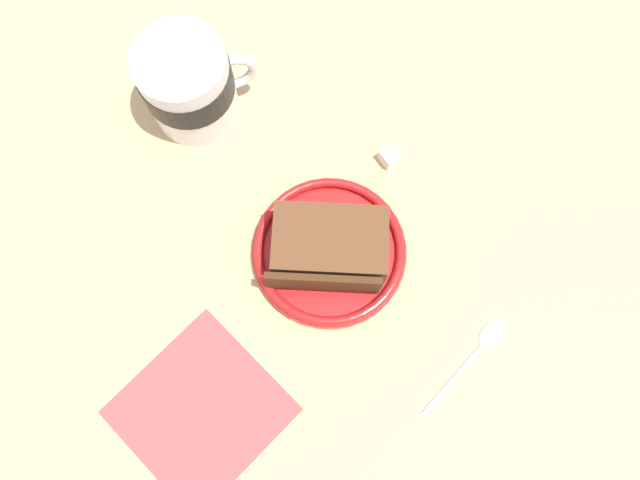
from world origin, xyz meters
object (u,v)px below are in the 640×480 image
object	(u,v)px
cake_slice	(325,249)
tea_mug	(189,83)
small_plate	(325,253)
sugar_cube	(389,156)
teaspoon	(481,348)
folded_napkin	(201,411)

from	to	relation	value
cake_slice	tea_mug	distance (cm)	19.95
small_plate	sugar_cube	bearing A→B (deg)	-58.84
small_plate	teaspoon	bearing A→B (deg)	-147.79
sugar_cube	folded_napkin	bearing A→B (deg)	117.85
cake_slice	teaspoon	xyz separation A→B (cm)	(-13.59, -8.84, -3.20)
tea_mug	folded_napkin	size ratio (longest dim) A/B	0.86
cake_slice	folded_napkin	distance (cm)	17.72
sugar_cube	small_plate	bearing A→B (deg)	121.16
cake_slice	tea_mug	bearing A→B (deg)	12.58
tea_mug	folded_napkin	bearing A→B (deg)	156.93
small_plate	sugar_cube	size ratio (longest dim) A/B	8.88
cake_slice	teaspoon	world-z (taller)	cake_slice
teaspoon	folded_napkin	bearing A→B (deg)	75.91
cake_slice	tea_mug	size ratio (longest dim) A/B	1.08
teaspoon	folded_napkin	xyz separation A→B (cm)	(6.18, 24.61, -0.06)
sugar_cube	tea_mug	bearing A→B (deg)	47.31
tea_mug	sugar_cube	distance (cm)	19.93
tea_mug	folded_napkin	world-z (taller)	tea_mug
cake_slice	folded_napkin	world-z (taller)	cake_slice
tea_mug	sugar_cube	xyz separation A→B (cm)	(-13.22, -14.33, -4.12)
cake_slice	teaspoon	distance (cm)	16.52
teaspoon	folded_napkin	distance (cm)	25.37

